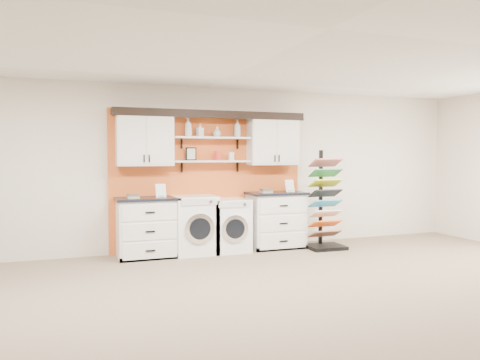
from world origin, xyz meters
name	(u,v)px	position (x,y,z in m)	size (l,w,h in m)	color
floor	(327,326)	(0.00, 0.00, 0.00)	(10.00, 10.00, 0.00)	#7F6856
ceiling	(330,29)	(0.00, 0.00, 2.80)	(10.00, 10.00, 0.00)	white
wall_back	(209,169)	(0.00, 4.00, 1.40)	(10.00, 10.00, 0.00)	silver
accent_panel	(209,180)	(0.00, 3.96, 1.20)	(3.40, 0.07, 2.40)	#D35B24
upper_cabinet_left	(145,140)	(-1.13, 3.79, 1.88)	(0.90, 0.35, 0.84)	white
upper_cabinet_right	(273,141)	(1.13, 3.79, 1.88)	(0.90, 0.35, 0.84)	white
shelf_lower	(212,161)	(0.00, 3.80, 1.53)	(1.32, 0.28, 0.03)	white
shelf_upper	(212,138)	(0.00, 3.80, 1.93)	(1.32, 0.28, 0.03)	white
crown_molding	(211,114)	(0.00, 3.81, 2.33)	(3.30, 0.41, 0.13)	black
picture_frame	(191,154)	(-0.35, 3.85, 1.66)	(0.18, 0.02, 0.22)	black
canister_red	(217,156)	(0.10, 3.80, 1.62)	(0.11, 0.11, 0.16)	red
canister_cream	(231,156)	(0.35, 3.80, 1.61)	(0.10, 0.10, 0.14)	silver
base_cabinet_left	(147,227)	(-1.13, 3.64, 0.48)	(0.98, 0.66, 0.96)	white
base_cabinet_right	(276,220)	(1.13, 3.64, 0.49)	(1.01, 0.66, 0.98)	white
washer	(195,225)	(-0.35, 3.64, 0.48)	(0.69, 0.71, 0.96)	white
dryer	(228,225)	(0.24, 3.64, 0.45)	(0.64, 0.71, 0.90)	white
sample_rack	(325,218)	(1.90, 3.28, 0.54)	(0.64, 0.54, 1.72)	black
soap_bottle_a	(188,127)	(-0.41, 3.80, 2.10)	(0.12, 0.12, 0.31)	silver
soap_bottle_b	(200,130)	(-0.21, 3.80, 2.05)	(0.10, 0.10, 0.22)	silver
soap_bottle_c	(217,132)	(0.09, 3.80, 2.03)	(0.14, 0.14, 0.17)	silver
soap_bottle_d	(237,128)	(0.46, 3.80, 2.10)	(0.12, 0.12, 0.30)	silver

